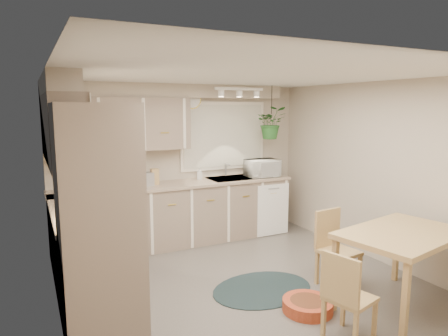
{
  "coord_description": "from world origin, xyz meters",
  "views": [
    {
      "loc": [
        -2.17,
        -3.75,
        2.07
      ],
      "look_at": [
        -0.05,
        0.55,
        1.33
      ],
      "focal_mm": 32.0,
      "sensor_mm": 36.0,
      "label": 1
    }
  ],
  "objects_px": {
    "dining_table": "(400,270)",
    "braided_rug": "(262,289)",
    "chair_left": "(350,295)",
    "pet_bed": "(308,306)",
    "chair_back": "(339,250)",
    "microwave": "(262,166)"
  },
  "relations": [
    {
      "from": "braided_rug",
      "to": "microwave",
      "type": "relative_size",
      "value": 2.32
    },
    {
      "from": "chair_left",
      "to": "pet_bed",
      "type": "relative_size",
      "value": 1.61
    },
    {
      "from": "chair_back",
      "to": "microwave",
      "type": "bearing_deg",
      "value": -103.25
    },
    {
      "from": "braided_rug",
      "to": "dining_table",
      "type": "bearing_deg",
      "value": -42.42
    },
    {
      "from": "dining_table",
      "to": "pet_bed",
      "type": "relative_size",
      "value": 2.53
    },
    {
      "from": "dining_table",
      "to": "pet_bed",
      "type": "bearing_deg",
      "value": 159.21
    },
    {
      "from": "chair_back",
      "to": "braided_rug",
      "type": "xyz_separation_m",
      "value": [
        -0.84,
        0.31,
        -0.43
      ]
    },
    {
      "from": "dining_table",
      "to": "braided_rug",
      "type": "distance_m",
      "value": 1.49
    },
    {
      "from": "dining_table",
      "to": "braided_rug",
      "type": "xyz_separation_m",
      "value": [
        -1.06,
        0.97,
        -0.4
      ]
    },
    {
      "from": "chair_back",
      "to": "microwave",
      "type": "height_order",
      "value": "microwave"
    },
    {
      "from": "dining_table",
      "to": "microwave",
      "type": "bearing_deg",
      "value": 89.38
    },
    {
      "from": "braided_rug",
      "to": "chair_left",
      "type": "bearing_deg",
      "value": -81.58
    },
    {
      "from": "dining_table",
      "to": "chair_back",
      "type": "xyz_separation_m",
      "value": [
        -0.22,
        0.66,
        0.03
      ]
    },
    {
      "from": "chair_back",
      "to": "braided_rug",
      "type": "relative_size",
      "value": 0.73
    },
    {
      "from": "microwave",
      "to": "braided_rug",
      "type": "bearing_deg",
      "value": -118.42
    },
    {
      "from": "chair_left",
      "to": "braided_rug",
      "type": "height_order",
      "value": "chair_left"
    },
    {
      "from": "dining_table",
      "to": "chair_left",
      "type": "relative_size",
      "value": 1.57
    },
    {
      "from": "braided_rug",
      "to": "microwave",
      "type": "height_order",
      "value": "microwave"
    },
    {
      "from": "dining_table",
      "to": "braided_rug",
      "type": "bearing_deg",
      "value": 137.58
    },
    {
      "from": "dining_table",
      "to": "chair_back",
      "type": "height_order",
      "value": "chair_back"
    },
    {
      "from": "chair_left",
      "to": "microwave",
      "type": "xyz_separation_m",
      "value": [
        0.91,
        2.97,
        0.7
      ]
    },
    {
      "from": "dining_table",
      "to": "braided_rug",
      "type": "height_order",
      "value": "dining_table"
    }
  ]
}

